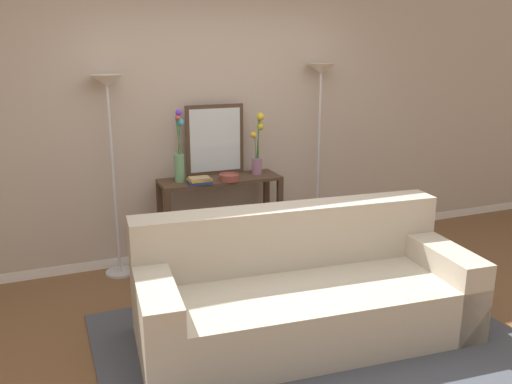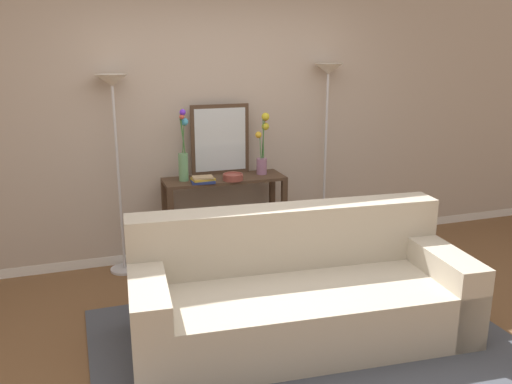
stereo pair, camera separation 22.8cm
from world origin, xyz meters
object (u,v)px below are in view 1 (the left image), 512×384
(fruit_bowl, at_px, (229,177))
(book_stack, at_px, (200,180))
(book_row_under_console, at_px, (190,261))
(wall_mirror, at_px, (215,140))
(floor_lamp_right, at_px, (320,105))
(vase_tall_flowers, at_px, (179,156))
(couch, at_px, (303,294))
(vase_short_flowers, at_px, (258,148))
(floor_lamp_left, at_px, (109,120))
(console_table, at_px, (220,206))

(fruit_bowl, distance_m, book_stack, 0.28)
(book_row_under_console, bearing_deg, wall_mirror, 25.80)
(floor_lamp_right, bearing_deg, book_row_under_console, -175.44)
(fruit_bowl, xyz_separation_m, book_row_under_console, (-0.36, 0.12, -0.81))
(vase_tall_flowers, height_order, book_row_under_console, vase_tall_flowers)
(couch, xyz_separation_m, book_row_under_console, (-0.44, 1.45, -0.25))
(book_stack, relative_size, book_row_under_console, 0.74)
(vase_short_flowers, bearing_deg, floor_lamp_right, 7.41)
(floor_lamp_right, relative_size, wall_mirror, 2.82)
(vase_short_flowers, relative_size, book_stack, 2.67)
(floor_lamp_left, height_order, book_stack, floor_lamp_left)
(vase_short_flowers, bearing_deg, couch, -99.67)
(floor_lamp_left, distance_m, fruit_bowl, 1.15)
(console_table, bearing_deg, couch, -84.80)
(floor_lamp_right, bearing_deg, wall_mirror, 177.65)
(vase_short_flowers, relative_size, book_row_under_console, 1.97)
(fruit_bowl, bearing_deg, floor_lamp_left, 167.03)
(console_table, xyz_separation_m, vase_short_flowers, (0.38, 0.02, 0.52))
(couch, bearing_deg, vase_tall_flowers, 109.00)
(console_table, distance_m, floor_lamp_left, 1.26)
(couch, height_order, book_row_under_console, couch)
(fruit_bowl, bearing_deg, book_row_under_console, 162.03)
(couch, xyz_separation_m, console_table, (-0.13, 1.45, 0.26))
(console_table, bearing_deg, vase_tall_flowers, 178.62)
(floor_lamp_left, xyz_separation_m, fruit_bowl, (0.99, -0.23, -0.54))
(floor_lamp_right, bearing_deg, fruit_bowl, -167.54)
(floor_lamp_left, relative_size, wall_mirror, 2.72)
(console_table, relative_size, book_row_under_console, 3.79)
(wall_mirror, xyz_separation_m, vase_tall_flowers, (-0.38, -0.15, -0.10))
(vase_tall_flowers, bearing_deg, wall_mirror, 20.98)
(floor_lamp_left, bearing_deg, couch, -55.58)
(couch, relative_size, floor_lamp_right, 1.31)
(vase_short_flowers, bearing_deg, floor_lamp_left, 176.07)
(floor_lamp_left, height_order, vase_tall_flowers, floor_lamp_left)
(floor_lamp_right, relative_size, vase_short_flowers, 3.18)
(fruit_bowl, distance_m, book_row_under_console, 0.89)
(book_stack, bearing_deg, wall_mirror, 49.14)
(floor_lamp_left, height_order, fruit_bowl, floor_lamp_left)
(couch, xyz_separation_m, vase_tall_flowers, (-0.50, 1.46, 0.76))
(vase_short_flowers, bearing_deg, book_stack, -166.99)
(floor_lamp_left, xyz_separation_m, floor_lamp_right, (2.02, -0.00, 0.05))
(couch, relative_size, book_stack, 11.07)
(floor_lamp_right, height_order, book_stack, floor_lamp_right)
(floor_lamp_right, xyz_separation_m, vase_tall_flowers, (-1.45, -0.10, -0.38))
(vase_tall_flowers, distance_m, fruit_bowl, 0.48)
(wall_mirror, bearing_deg, book_stack, -130.86)
(fruit_bowl, xyz_separation_m, book_stack, (-0.28, -0.00, -0.00))
(floor_lamp_right, relative_size, fruit_bowl, 10.08)
(floor_lamp_right, xyz_separation_m, fruit_bowl, (-1.03, -0.23, -0.59))
(couch, height_order, wall_mirror, wall_mirror)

